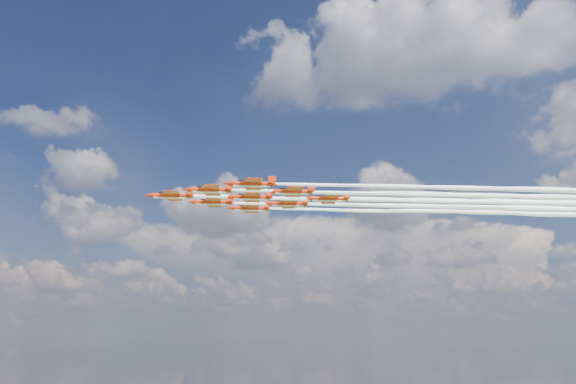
% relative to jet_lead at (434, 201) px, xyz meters
% --- Properties ---
extents(jet_lead, '(125.25, 68.27, 3.00)m').
position_rel_jet_lead_xyz_m(jet_lead, '(0.00, 0.00, 0.00)').
color(jet_lead, red).
extents(jet_row2_port, '(125.25, 68.27, 3.00)m').
position_rel_jet_lead_xyz_m(jet_row2_port, '(11.60, -1.00, 0.00)').
color(jet_row2_port, red).
extents(jet_row2_starb, '(125.25, 68.27, 3.00)m').
position_rel_jet_lead_xyz_m(jet_row2_starb, '(5.76, 10.12, 0.00)').
color(jet_row2_starb, red).
extents(jet_row3_port, '(125.25, 68.27, 3.00)m').
position_rel_jet_lead_xyz_m(jet_row3_port, '(23.20, -2.00, 0.00)').
color(jet_row3_port, red).
extents(jet_row3_centre, '(125.25, 68.27, 3.00)m').
position_rel_jet_lead_xyz_m(jet_row3_centre, '(17.36, 9.12, 0.00)').
color(jet_row3_centre, red).
extents(jet_row3_starb, '(125.25, 68.27, 3.00)m').
position_rel_jet_lead_xyz_m(jet_row3_starb, '(11.52, 20.24, 0.00)').
color(jet_row3_starb, red).
extents(jet_row4_port, '(125.25, 68.27, 3.00)m').
position_rel_jet_lead_xyz_m(jet_row4_port, '(28.96, 8.12, 0.00)').
color(jet_row4_port, red).
extents(jet_row4_starb, '(125.25, 68.27, 3.00)m').
position_rel_jet_lead_xyz_m(jet_row4_starb, '(23.12, 19.24, 0.00)').
color(jet_row4_starb, red).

